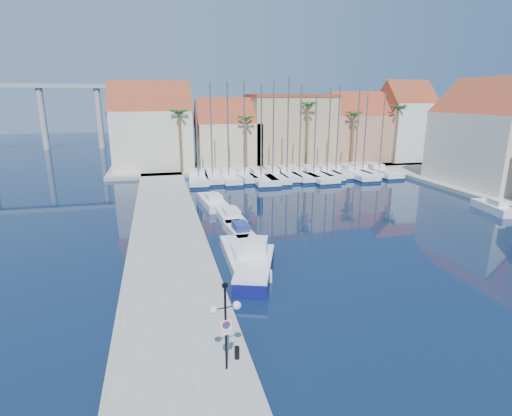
{
  "coord_description": "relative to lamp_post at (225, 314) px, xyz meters",
  "views": [
    {
      "loc": [
        -9.36,
        -18.62,
        11.3
      ],
      "look_at": [
        -2.13,
        10.71,
        3.0
      ],
      "focal_mm": 28.0,
      "sensor_mm": 36.0,
      "label": 1
    }
  ],
  "objects": [
    {
      "name": "quay_west",
      "position": [
        -1.85,
        18.08,
        -2.8
      ],
      "size": [
        6.0,
        77.0,
        0.5
      ],
      "primitive_type": "cube",
      "color": "gray",
      "rests_on": "ground"
    },
    {
      "name": "motorboat_west_3",
      "position": [
        3.27,
        27.93,
        -2.54
      ],
      "size": [
        2.69,
        6.77,
        1.4
      ],
      "rotation": [
        0.0,
        0.0,
        0.09
      ],
      "color": "white",
      "rests_on": "ground"
    },
    {
      "name": "fishing_boat",
      "position": [
        3.54,
        9.47,
        -2.32
      ],
      "size": [
        4.09,
        6.58,
        2.19
      ],
      "rotation": [
        0.0,
        0.0,
        -0.35
      ],
      "color": "navy",
      "rests_on": "ground"
    },
    {
      "name": "motorboat_west_1",
      "position": [
        4.04,
        17.24,
        -2.54
      ],
      "size": [
        2.05,
        5.19,
        1.4
      ],
      "rotation": [
        0.0,
        0.0,
        0.08
      ],
      "color": "white",
      "rests_on": "ground"
    },
    {
      "name": "sailboat_4",
      "position": [
        11.74,
        40.18,
        -2.48
      ],
      "size": [
        3.35,
        11.62,
        13.16
      ],
      "rotation": [
        0.0,
        0.0,
        -0.03
      ],
      "color": "white",
      "rests_on": "ground"
    },
    {
      "name": "building_6",
      "position": [
        39.15,
        28.58,
        3.47
      ],
      "size": [
        9.0,
        14.3,
        13.5
      ],
      "color": "beige",
      "rests_on": "shore_east"
    },
    {
      "name": "lamp_post",
      "position": [
        0.0,
        0.0,
        0.0
      ],
      "size": [
        1.31,
        0.48,
        3.89
      ],
      "rotation": [
        0.0,
        0.0,
        0.14
      ],
      "color": "black",
      "rests_on": "quay_west"
    },
    {
      "name": "sailboat_10",
      "position": [
        23.65,
        41.16,
        -2.43
      ],
      "size": [
        2.37,
        8.72,
        13.24
      ],
      "rotation": [
        0.0,
        0.0,
        -0.01
      ],
      "color": "white",
      "rests_on": "ground"
    },
    {
      "name": "sailboat_1",
      "position": [
        5.05,
        41.46,
        -2.42
      ],
      "size": [
        2.25,
        8.39,
        13.38
      ],
      "rotation": [
        0.0,
        0.0,
        -0.0
      ],
      "color": "white",
      "rests_on": "ground"
    },
    {
      "name": "palm_0",
      "position": [
        1.15,
        46.58,
        6.03
      ],
      "size": [
        2.6,
        2.6,
        10.15
      ],
      "color": "brown",
      "rests_on": "shore_north"
    },
    {
      "name": "sailboat_9",
      "position": [
        21.98,
        40.57,
        -2.45
      ],
      "size": [
        2.92,
        9.52,
        12.78
      ],
      "rotation": [
        0.0,
        0.0,
        -0.05
      ],
      "color": "white",
      "rests_on": "ground"
    },
    {
      "name": "bollard",
      "position": [
        0.55,
        0.56,
        -2.27
      ],
      "size": [
        0.22,
        0.22,
        0.56
      ],
      "primitive_type": "cylinder",
      "color": "black",
      "rests_on": "quay_west"
    },
    {
      "name": "sailboat_12",
      "position": [
        28.08,
        41.24,
        -2.47
      ],
      "size": [
        2.84,
        9.86,
        11.97
      ],
      "rotation": [
        0.0,
        0.0,
        0.03
      ],
      "color": "white",
      "rests_on": "ground"
    },
    {
      "name": "motorboat_west_0",
      "position": [
        3.24,
        11.83,
        -2.54
      ],
      "size": [
        2.54,
        7.43,
        1.4
      ],
      "rotation": [
        0.0,
        0.0,
        -0.02
      ],
      "color": "white",
      "rests_on": "ground"
    },
    {
      "name": "palm_2",
      "position": [
        21.15,
        46.58,
        6.97
      ],
      "size": [
        2.6,
        2.6,
        11.15
      ],
      "color": "brown",
      "rests_on": "shore_north"
    },
    {
      "name": "building_2",
      "position": [
        20.15,
        52.58,
        3.21
      ],
      "size": [
        14.2,
        10.2,
        11.5
      ],
      "color": "tan",
      "rests_on": "shore_north"
    },
    {
      "name": "sailboat_5",
      "position": [
        13.56,
        40.46,
        -2.47
      ],
      "size": [
        3.2,
        11.0,
        13.6
      ],
      "rotation": [
        0.0,
        0.0,
        -0.03
      ],
      "color": "white",
      "rests_on": "ground"
    },
    {
      "name": "sailboat_7",
      "position": [
        17.67,
        40.99,
        -2.47
      ],
      "size": [
        3.26,
        10.74,
        13.16
      ],
      "rotation": [
        0.0,
        0.0,
        0.04
      ],
      "color": "white",
      "rests_on": "ground"
    },
    {
      "name": "motorboat_east_1",
      "position": [
        31.14,
        18.61,
        -2.54
      ],
      "size": [
        2.3,
        5.31,
        1.4
      ],
      "rotation": [
        0.0,
        0.0,
        -0.13
      ],
      "color": "white",
      "rests_on": "ground"
    },
    {
      "name": "building_4",
      "position": [
        41.15,
        50.58,
        3.92
      ],
      "size": [
        8.3,
        8.0,
        14.0
      ],
      "color": "white",
      "rests_on": "shore_north"
    },
    {
      "name": "sailboat_11",
      "position": [
        26.05,
        40.01,
        -2.48
      ],
      "size": [
        3.03,
        11.27,
        12.98
      ],
      "rotation": [
        0.0,
        0.0,
        0.01
      ],
      "color": "white",
      "rests_on": "ground"
    },
    {
      "name": "sailboat_13",
      "position": [
        30.4,
        40.46,
        -2.48
      ],
      "size": [
        2.87,
        10.5,
        12.12
      ],
      "rotation": [
        0.0,
        0.0,
        0.01
      ],
      "color": "white",
      "rests_on": "ground"
    },
    {
      "name": "sailboat_3",
      "position": [
        9.56,
        41.06,
        -2.4
      ],
      "size": [
        2.75,
        8.2,
        13.55
      ],
      "rotation": [
        0.0,
        0.0,
        0.08
      ],
      "color": "white",
      "rests_on": "ground"
    },
    {
      "name": "building_1",
      "position": [
        9.15,
        51.58,
        2.25
      ],
      "size": [
        10.3,
        8.0,
        11.0
      ],
      "color": "tan",
      "rests_on": "shore_north"
    },
    {
      "name": "shore_north",
      "position": [
        17.15,
        52.58,
        -2.8
      ],
      "size": [
        54.0,
        16.0,
        0.5
      ],
      "primitive_type": "cube",
      "color": "gray",
      "rests_on": "ground"
    },
    {
      "name": "motorboat_west_2",
      "position": [
        4.1,
        21.68,
        -2.54
      ],
      "size": [
        2.06,
        6.05,
        1.4
      ],
      "rotation": [
        0.0,
        0.0,
        0.02
      ],
      "color": "white",
      "rests_on": "ground"
    },
    {
      "name": "palm_3",
      "position": [
        29.15,
        46.58,
        5.56
      ],
      "size": [
        2.6,
        2.6,
        9.65
      ],
      "color": "brown",
      "rests_on": "shore_north"
    },
    {
      "name": "sailboat_0",
      "position": [
        3.1,
        41.22,
        -2.48
      ],
      "size": [
        3.28,
        9.91,
        11.09
      ],
      "rotation": [
        0.0,
        0.0,
        -0.07
      ],
      "color": "white",
      "rests_on": "ground"
    },
    {
      "name": "building_3",
      "position": [
        32.15,
        51.58,
        2.81
      ],
      "size": [
        10.3,
        8.0,
        12.0
      ],
      "color": "#B07059",
      "rests_on": "shore_north"
    },
    {
      "name": "sailboat_6",
      "position": [
        15.86,
        40.94,
        -2.43
      ],
      "size": [
        2.85,
        9.47,
        14.27
      ],
      "rotation": [
        0.0,
        0.0,
        -0.04
      ],
      "color": "white",
      "rests_on": "ground"
    },
    {
      "name": "sailboat_8",
      "position": [
        19.57,
        40.19,
        -2.5
      ],
      "size": [
        3.9,
        12.13,
        11.77
      ],
      "rotation": [
        0.0,
        0.0,
        0.06
      ],
      "color": "white",
      "rests_on": "ground"
    },
    {
      "name": "building_0",
      "position": [
        -2.85,
        51.58,
        3.47
      ],
      "size": [
        12.3,
        9.0,
        13.5
      ],
      "color": "beige",
      "rests_on": "shore_north"
    },
    {
      "name": "palm_1",
      "position": [
        11.15,
        46.58,
        5.08
      ],
      "size": [
        2.6,
        2.6,
        9.15
      ],
      "color": "brown",
      "rests_on": "shore_north"
    },
    {
      "name": "sailboat_2",
      "position": [
        7.23,
        40.78,
        -2.43
      ],
      "size": [
        2.57,
        9.05,
        13.46
      ],
      "rotation": [
        0.0,
        0.0,
        0.02
      ],
      "color": "white",
      "rests_on": "ground"
    },
    {
      "name": "ground",
      "position": [
        7.15,
        4.58,
        -3.05
      ],
      "size": [
        260.0,
        260.0,
        0.0
      ],
      "primitive_type": "plane",
      "color": "black",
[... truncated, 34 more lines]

